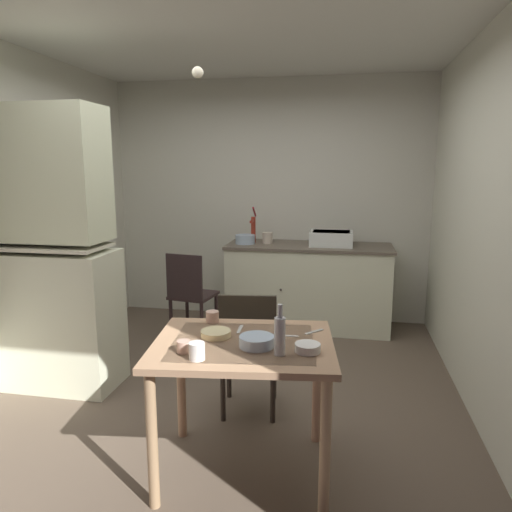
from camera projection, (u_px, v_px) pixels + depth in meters
ground_plane at (226, 395)px, 3.60m from camera, size 5.04×5.04×0.00m
wall_back at (269, 201)px, 5.35m from camera, size 3.62×0.10×2.67m
wall_right at (497, 227)px, 3.02m from camera, size 0.10×4.14×2.67m
ceiling_slab at (221, 12)px, 3.09m from camera, size 3.62×4.14×0.10m
hutch_cabinet at (57, 260)px, 3.61m from camera, size 0.86×0.49×2.16m
counter_cabinet at (308, 286)px, 5.07m from camera, size 1.73×0.64×0.90m
sink_basin at (331, 238)px, 4.92m from camera, size 0.44×0.34×0.15m
hand_pump at (253, 227)px, 5.10m from camera, size 0.05×0.27×0.39m
mixing_bowl_counter at (245, 239)px, 5.05m from camera, size 0.21×0.21×0.10m
stoneware_crock at (268, 238)px, 5.08m from camera, size 0.11×0.11×0.12m
dining_table at (243, 361)px, 2.59m from camera, size 1.06×0.89×0.78m
chair_far_side at (249, 348)px, 3.24m from camera, size 0.45×0.45×0.90m
chair_by_counter at (190, 293)px, 4.68m from camera, size 0.46×0.46×0.89m
serving_bowl_wide at (216, 334)px, 2.64m from camera, size 0.17×0.17×0.04m
soup_bowl_small at (257, 341)px, 2.49m from camera, size 0.19×0.19×0.06m
sauce_dish at (308, 348)px, 2.43m from camera, size 0.13×0.13×0.04m
mug_dark at (184, 346)px, 2.42m from camera, size 0.07×0.07×0.06m
mug_tall at (212, 317)px, 2.89m from camera, size 0.08×0.08×0.07m
teacup_cream at (197, 351)px, 2.32m from camera, size 0.08×0.08×0.09m
glass_bottle at (280, 335)px, 2.37m from camera, size 0.06×0.06×0.27m
table_knife at (283, 336)px, 2.65m from camera, size 0.17×0.03×0.00m
teaspoon_near_bowl at (314, 332)px, 2.71m from camera, size 0.11×0.11×0.00m
teaspoon_by_cup at (240, 329)px, 2.76m from camera, size 0.03×0.14×0.00m
pendant_bulb at (198, 72)px, 3.25m from camera, size 0.08×0.08×0.08m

